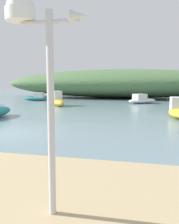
# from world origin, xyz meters

# --- Properties ---
(ground_plane) EXTENTS (120.00, 120.00, 0.00)m
(ground_plane) POSITION_xyz_m (0.00, 0.00, 0.00)
(ground_plane) COLOR gray
(distant_hill) EXTENTS (36.94, 12.52, 4.33)m
(distant_hill) POSITION_xyz_m (2.06, 28.37, 2.16)
(distant_hill) COLOR #517547
(distant_hill) RESTS_ON ground
(mast_structure) EXTENTS (1.37, 0.50, 3.66)m
(mast_structure) POSITION_xyz_m (4.90, -6.60, 3.19)
(mast_structure) COLOR silver
(mast_structure) RESTS_ON beach_sand
(motorboat_far_right) EXTENTS (1.58, 3.84, 1.38)m
(motorboat_far_right) POSITION_xyz_m (8.70, 7.78, 0.50)
(motorboat_far_right) COLOR gold
(motorboat_far_right) RESTS_ON ground
(motorboat_off_point) EXTENTS (2.68, 3.24, 1.51)m
(motorboat_off_point) POSITION_xyz_m (-2.49, 13.62, 0.54)
(motorboat_off_point) COLOR gold
(motorboat_off_point) RESTS_ON ground
(motorboat_mid_channel) EXTENTS (3.69, 3.47, 1.08)m
(motorboat_mid_channel) POSITION_xyz_m (5.72, 18.55, 0.40)
(motorboat_mid_channel) COLOR white
(motorboat_mid_channel) RESTS_ON ground
(motorboat_outer_mooring) EXTENTS (3.59, 1.35, 1.04)m
(motorboat_outer_mooring) POSITION_xyz_m (-7.64, 19.58, 0.38)
(motorboat_outer_mooring) COLOR teal
(motorboat_outer_mooring) RESTS_ON ground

